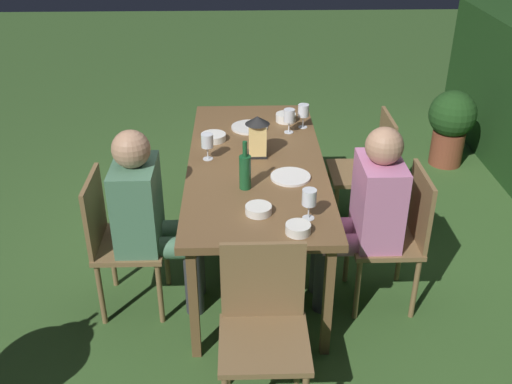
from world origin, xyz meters
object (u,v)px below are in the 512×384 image
at_px(plate_b, 249,127).
at_px(bowl_dip, 213,137).
at_px(lantern_centerpiece, 257,134).
at_px(bowl_salad, 298,228).
at_px(chair_head_far, 264,325).
at_px(wine_glass_a, 289,116).
at_px(chair_side_right_b, 397,232).
at_px(bowl_olives, 258,209).
at_px(plate_a, 291,177).
at_px(dining_table, 256,168).
at_px(chair_side_right_a, 368,167).
at_px(bowl_bread, 286,117).
at_px(person_in_green, 150,214).
at_px(wine_glass_d, 207,142).
at_px(person_in_pink, 366,211).
at_px(potted_plant_by_hedge, 451,123).
at_px(chair_side_left_b, 118,237).
at_px(wine_glass_b, 309,199).
at_px(green_bottle_on_table, 245,171).
at_px(wine_glass_c, 303,112).

xyz_separation_m(plate_b, bowl_dip, (0.20, -0.25, 0.02)).
height_order(lantern_centerpiece, bowl_salad, lantern_centerpiece).
bearing_deg(chair_head_far, wine_glass_a, 171.69).
bearing_deg(chair_side_right_b, bowl_olives, -75.63).
bearing_deg(plate_a, dining_table, -141.18).
distance_m(chair_side_right_b, wine_glass_a, 1.11).
relative_size(chair_side_right_a, bowl_bread, 6.00).
bearing_deg(person_in_green, wine_glass_d, 145.27).
height_order(person_in_pink, wine_glass_a, person_in_pink).
distance_m(chair_side_right_a, plate_a, 0.96).
height_order(chair_side_right_b, lantern_centerpiece, lantern_centerpiece).
height_order(chair_side_right_a, bowl_dip, chair_side_right_a).
bearing_deg(person_in_pink, potted_plant_by_hedge, 148.73).
bearing_deg(plate_b, person_in_green, -31.86).
relative_size(wine_glass_a, bowl_salad, 1.31).
xyz_separation_m(chair_side_right_b, person_in_green, (-0.00, -1.44, 0.15)).
distance_m(chair_side_left_b, lantern_centerpiece, 1.06).
height_order(lantern_centerpiece, wine_glass_b, lantern_centerpiece).
height_order(wine_glass_b, wine_glass_d, same).
xyz_separation_m(wine_glass_d, bowl_olives, (0.67, 0.30, -0.09)).
relative_size(chair_side_left_b, bowl_bread, 6.00).
height_order(lantern_centerpiece, green_bottle_on_table, green_bottle_on_table).
xyz_separation_m(plate_a, potted_plant_by_hedge, (-1.69, 1.57, -0.37)).
bearing_deg(potted_plant_by_hedge, chair_side_right_a, -42.94).
relative_size(wine_glass_b, potted_plant_by_hedge, 0.25).
xyz_separation_m(chair_head_far, bowl_olives, (-0.57, -0.01, 0.30)).
height_order(person_in_pink, person_in_green, same).
distance_m(wine_glass_d, bowl_olives, 0.74).
xyz_separation_m(person_in_green, bowl_olives, (0.21, 0.61, 0.14)).
bearing_deg(potted_plant_by_hedge, bowl_bread, -62.07).
bearing_deg(person_in_pink, lantern_centerpiece, -129.66).
relative_size(person_in_green, lantern_centerpiece, 4.34).
xyz_separation_m(bowl_salad, potted_plant_by_hedge, (-2.29, 1.58, -0.39)).
bearing_deg(wine_glass_c, chair_side_right_b, 26.23).
bearing_deg(wine_glass_d, person_in_green, -34.73).
bearing_deg(bowl_salad, wine_glass_a, 177.59).
xyz_separation_m(person_in_green, wine_glass_c, (-0.95, 0.97, 0.24)).
relative_size(green_bottle_on_table, wine_glass_d, 1.72).
bearing_deg(person_in_pink, person_in_green, -90.00).
relative_size(chair_head_far, bowl_bread, 6.00).
relative_size(wine_glass_b, bowl_olives, 1.20).
bearing_deg(potted_plant_by_hedge, bowl_dip, -60.99).
bearing_deg(bowl_salad, bowl_dip, -158.22).
relative_size(dining_table, bowl_dip, 11.46).
relative_size(person_in_pink, chair_head_far, 1.32).
bearing_deg(person_in_green, dining_table, 124.85).
distance_m(chair_side_right_b, wine_glass_c, 1.13).
distance_m(green_bottle_on_table, potted_plant_by_hedge, 2.62).
relative_size(dining_table, bowl_salad, 14.92).
bearing_deg(bowl_olives, potted_plant_by_hedge, 139.79).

